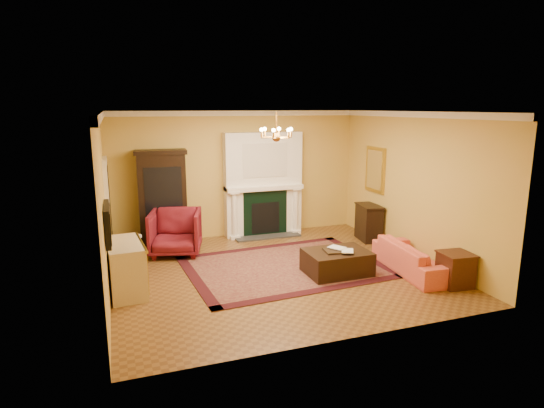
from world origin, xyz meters
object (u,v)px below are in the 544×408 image
pedestal_table (132,251)px  coral_sofa (414,253)px  wingback_armchair (175,230)px  leather_ottoman (337,262)px  console_table (369,223)px  end_table (455,270)px  china_cabinet (163,200)px  commode (125,268)px

pedestal_table → coral_sofa: (5.03, -1.84, -0.02)m
wingback_armchair → leather_ottoman: size_ratio=0.90×
console_table → leather_ottoman: (-1.74, -1.76, -0.17)m
coral_sofa → end_table: 0.87m
china_cabinet → pedestal_table: size_ratio=3.00×
china_cabinet → wingback_armchair: size_ratio=1.96×
wingback_armchair → commode: wingback_armchair is taller
pedestal_table → console_table: (5.35, 0.31, 0.01)m
pedestal_table → commode: size_ratio=0.59×
wingback_armchair → commode: 2.09m
wingback_armchair → console_table: wingback_armchair is taller
wingback_armchair → commode: (-1.08, -1.79, -0.09)m
china_cabinet → end_table: (4.53, -4.20, -0.75)m
coral_sofa → commode: bearing=86.2°
commode → console_table: size_ratio=1.44×
coral_sofa → end_table: (0.26, -0.83, -0.09)m
leather_ottoman → coral_sofa: bearing=-15.4°
commode → pedestal_table: bearing=76.9°
leather_ottoman → console_table: bearing=45.2°
coral_sofa → leather_ottoman: 1.48m
end_table → leather_ottoman: (-1.68, 1.22, -0.05)m
console_table → commode: bearing=-157.2°
commode → console_table: (5.51, 1.35, -0.03)m
china_cabinet → pedestal_table: (-0.77, -1.53, -0.63)m
pedestal_table → commode: (-0.16, -1.04, 0.04)m
end_table → console_table: size_ratio=0.71×
commode → leather_ottoman: size_ratio=1.00×
pedestal_table → console_table: bearing=3.3°
china_cabinet → wingback_armchair: 0.94m
coral_sofa → leather_ottoman: coral_sofa is taller
wingback_armchair → console_table: 4.46m
china_cabinet → commode: size_ratio=1.77×
pedestal_table → commode: 1.05m
china_cabinet → console_table: bearing=-11.0°
commode → wingback_armchair: bearing=54.4°
console_table → end_table: bearing=-82.1°
china_cabinet → leather_ottoman: size_ratio=1.77×
commode → end_table: size_ratio=2.04×
china_cabinet → end_table: 6.22m
pedestal_table → end_table: (5.29, -2.67, -0.11)m
wingback_armchair → commode: bearing=-105.8°
wingback_armchair → leather_ottoman: wingback_armchair is taller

